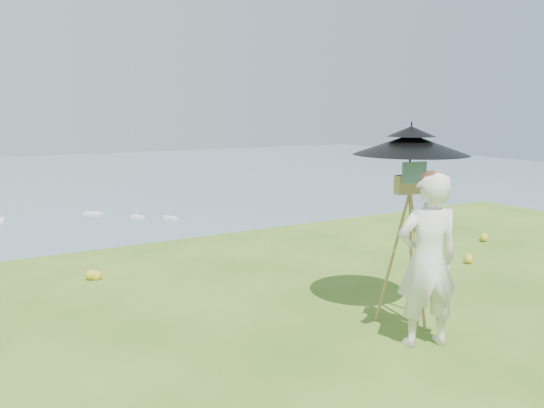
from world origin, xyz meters
TOP-DOWN VIEW (x-y plane):
  - shoreline_tier at (0.00, 75.00)m, footprint 170.00×28.00m
  - slope_trees at (0.00, 35.00)m, footprint 110.00×50.00m
  - harbor_town at (0.00, 75.00)m, footprint 110.00×22.00m
  - painter at (-0.49, 1.73)m, footprint 0.72×0.59m
  - field_easel at (-0.21, 2.28)m, footprint 0.77×0.77m
  - sun_umbrella at (-0.20, 2.31)m, footprint 1.55×1.55m
  - painter_cap at (-0.49, 1.73)m, footprint 0.29×0.32m

SIDE VIEW (x-z plane):
  - shoreline_tier at x=0.00m, z-range -40.00..-32.00m
  - harbor_town at x=0.00m, z-range -32.00..-27.00m
  - slope_trees at x=0.00m, z-range -18.00..-12.00m
  - painter at x=-0.49m, z-range 0.00..1.69m
  - field_easel at x=-0.21m, z-range 0.00..1.73m
  - painter_cap at x=-0.49m, z-range 1.60..1.70m
  - sun_umbrella at x=-0.20m, z-range 1.43..2.14m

